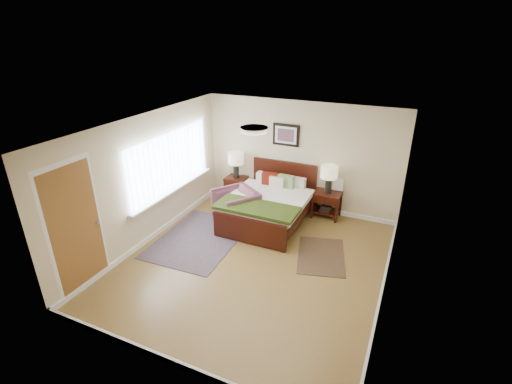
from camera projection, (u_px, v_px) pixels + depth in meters
floor at (254, 262)px, 6.77m from camera, size 5.00×5.00×0.00m
back_wall at (300, 157)px, 8.34m from camera, size 4.50×0.04×2.50m
front_wall at (162, 286)px, 4.18m from camera, size 4.50×0.04×2.50m
left_wall at (148, 179)px, 7.10m from camera, size 0.04×5.00×2.50m
right_wall at (394, 227)px, 5.41m from camera, size 0.04×5.00×2.50m
ceiling at (254, 127)px, 5.75m from camera, size 4.50×5.00×0.02m
window at (171, 162)px, 7.61m from camera, size 0.11×2.72×1.32m
door at (76, 229)px, 5.71m from camera, size 0.06×1.00×2.18m
ceil_fixture at (254, 129)px, 5.76m from camera, size 0.44×0.44×0.08m
bed at (269, 201)px, 7.95m from camera, size 1.67×2.01×1.08m
wall_art at (286, 135)px, 8.25m from camera, size 0.62×0.05×0.50m
nightstand_left at (236, 182)px, 9.02m from camera, size 0.49×0.44×0.58m
nightstand_right at (327, 202)px, 8.22m from camera, size 0.60×0.45×0.60m
lamp_left at (236, 160)px, 8.81m from camera, size 0.37×0.37×0.61m
lamp_right at (329, 174)px, 7.96m from camera, size 0.37×0.37×0.61m
armchair at (236, 207)px, 7.97m from camera, size 1.15×1.16×0.76m
rug_persian at (199, 238)px, 7.50m from camera, size 1.61×2.21×0.01m
rug_navy at (321, 256)px, 6.94m from camera, size 1.15×1.45×0.01m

